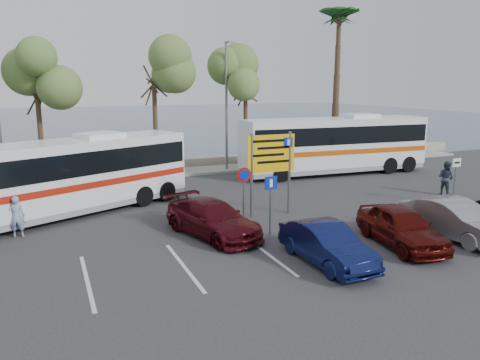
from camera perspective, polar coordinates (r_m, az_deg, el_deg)
name	(u,v)px	position (r m, az deg, el deg)	size (l,w,h in m)	color
ground	(285,240)	(17.31, 5.46, -7.30)	(120.00, 120.00, 0.00)	#2F2E31
kerb_strip	(181,172)	(29.96, -7.26, 0.96)	(44.00, 2.40, 0.15)	gray
seawall	(172,164)	(31.82, -8.25, 1.98)	(48.00, 0.80, 0.60)	#A49783
sea	(99,121)	(75.01, -16.87, 6.95)	(140.00, 140.00, 0.00)	#42526A
tree_left	(36,76)	(28.39, -23.66, 11.53)	(3.20, 3.20, 7.20)	#382619
tree_mid	(153,65)	(29.10, -10.53, 13.57)	(3.20, 3.20, 8.00)	#382619
tree_right	(246,75)	(30.95, 0.69, 12.73)	(3.20, 3.20, 7.40)	#382619
palm_tree	(339,20)	(34.59, 11.99, 18.54)	(4.80, 4.80, 11.20)	#382619
street_lamp_right	(227,100)	(29.94, -1.62, 9.76)	(0.45, 1.15, 8.01)	slate
direction_sign	(271,160)	(19.93, 3.81, 2.47)	(2.20, 0.12, 3.60)	slate
sign_no_stop	(244,186)	(18.70, 0.49, -0.79)	(0.60, 0.08, 2.35)	slate
sign_parking	(271,197)	(17.48, 3.75, -2.06)	(0.50, 0.07, 2.25)	slate
sign_taxi	(455,175)	(24.09, 24.77, 0.58)	(0.50, 0.07, 2.20)	slate
lane_markings	(269,253)	(15.98, 3.53, -8.90)	(12.02, 4.20, 0.01)	silver
coach_bus_left	(67,179)	(21.28, -20.32, 0.10)	(11.09, 6.78, 3.47)	white
coach_bus_right	(334,147)	(29.92, 11.43, 4.02)	(12.08, 3.17, 3.73)	white
car_blue	(327,244)	(15.15, 10.52, -7.71)	(1.36, 3.89, 1.28)	#0E1645
car_maroon	(213,219)	(17.55, -3.36, -4.75)	(1.84, 4.53, 1.32)	#480C13
car_red	(401,226)	(17.43, 19.05, -5.36)	(1.65, 4.11, 1.40)	#4B0D0A
car_silver_b	(455,219)	(18.99, 24.75, -4.39)	(1.50, 4.30, 1.42)	gray
pedestrian_near	(17,217)	(19.24, -25.58, -4.04)	(0.57, 0.37, 1.57)	#899EC8
pedestrian_far	(446,178)	(26.16, 23.80, 0.24)	(0.84, 0.66, 1.73)	#32384B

